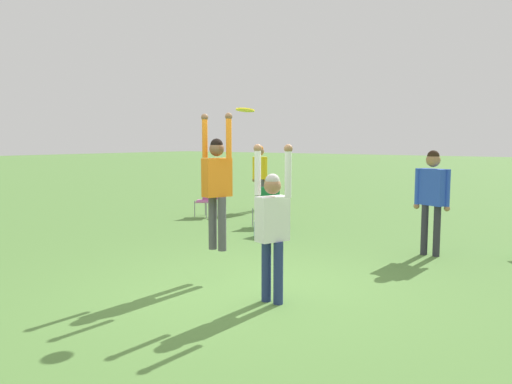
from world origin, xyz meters
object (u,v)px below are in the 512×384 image
object	(u,v)px
person_defending	(272,221)
camping_chair_1	(267,204)
person_jumping	(217,179)
camping_chair_0	(208,197)
person_spectator_near	(260,171)
person_spectator_far	(432,192)
frisbee	(245,110)
cooler_box	(267,228)

from	to	relation	value
person_defending	camping_chair_1	bearing A→B (deg)	-125.82
person_jumping	person_defending	distance (m)	1.38
camping_chair_0	camping_chair_1	bearing A→B (deg)	136.07
person_spectator_near	person_spectator_far	bearing A→B (deg)	-60.25
frisbee	person_defending	bearing A→B (deg)	-23.12
frisbee	person_spectator_near	world-z (taller)	frisbee
camping_chair_1	person_spectator_near	xyz separation A→B (m)	(-1.67, 2.00, 0.60)
person_defending	frisbee	size ratio (longest dim) A/B	7.82
person_jumping	person_spectator_far	world-z (taller)	person_jumping
person_defending	frisbee	distance (m)	1.53
camping_chair_0	camping_chair_1	size ratio (longest dim) A/B	0.98
person_jumping	camping_chair_1	distance (m)	4.64
person_spectator_near	person_spectator_far	distance (m)	6.34
person_jumping	person_spectator_far	distance (m)	3.90
camping_chair_1	cooler_box	size ratio (longest dim) A/B	1.97
person_defending	cooler_box	size ratio (longest dim) A/B	4.22
camping_chair_0	person_spectator_near	distance (m)	1.87
frisbee	camping_chair_1	world-z (taller)	frisbee
frisbee	person_spectator_far	xyz separation A→B (m)	(1.39, 3.47, -1.28)
camping_chair_0	frisbee	bearing A→B (deg)	100.30
person_defending	person_spectator_far	world-z (taller)	person_defending
person_spectator_near	person_defending	bearing A→B (deg)	-87.19
person_jumping	frisbee	xyz separation A→B (m)	(0.62, -0.14, 0.95)
person_spectator_far	cooler_box	distance (m)	3.44
person_spectator_near	cooler_box	xyz separation A→B (m)	(2.41, -3.05, -0.96)
person_defending	person_spectator_far	distance (m)	3.81
person_defending	person_spectator_far	size ratio (longest dim) A/B	1.07
person_defending	cooler_box	world-z (taller)	person_defending
frisbee	camping_chair_1	distance (m)	5.32
camping_chair_0	person_spectator_near	bearing A→B (deg)	-140.28
frisbee	cooler_box	size ratio (longest dim) A/B	0.54
frisbee	person_spectator_far	distance (m)	3.95
person_jumping	person_spectator_near	world-z (taller)	person_jumping
frisbee	camping_chair_0	xyz separation A→B (m)	(-4.74, 4.51, -1.88)
person_jumping	camping_chair_1	xyz separation A→B (m)	(-2.01, 4.08, -0.93)
camping_chair_0	cooler_box	bearing A→B (deg)	118.77
person_jumping	frisbee	size ratio (longest dim) A/B	7.83
camping_chair_0	person_spectator_near	xyz separation A→B (m)	(0.43, 1.71, 0.61)
person_defending	camping_chair_0	world-z (taller)	person_defending
person_jumping	cooler_box	bearing A→B (deg)	40.95
camping_chair_0	person_spectator_far	world-z (taller)	person_spectator_far
frisbee	person_jumping	bearing A→B (deg)	167.08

